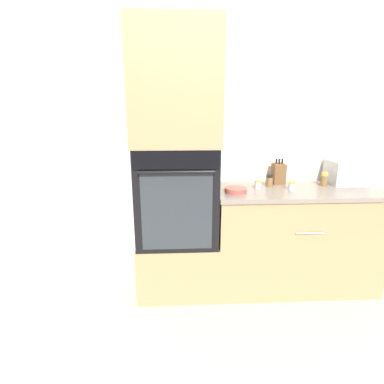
# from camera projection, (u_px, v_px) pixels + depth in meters

# --- Properties ---
(ground_plane) EXTENTS (12.00, 12.00, 0.00)m
(ground_plane) POSITION_uv_depth(u_px,v_px,m) (219.00, 305.00, 2.46)
(ground_plane) COLOR beige
(wall_back) EXTENTS (8.00, 0.05, 2.50)m
(wall_back) POSITION_uv_depth(u_px,v_px,m) (213.00, 143.00, 2.74)
(wall_back) COLOR silver
(wall_back) RESTS_ON ground_plane
(oven_cabinet_base) EXTENTS (0.67, 0.60, 0.47)m
(oven_cabinet_base) POSITION_uv_depth(u_px,v_px,m) (178.00, 262.00, 2.67)
(oven_cabinet_base) COLOR #A87F56
(oven_cabinet_base) RESTS_ON ground_plane
(wall_oven) EXTENTS (0.65, 0.64, 0.80)m
(wall_oven) POSITION_uv_depth(u_px,v_px,m) (177.00, 194.00, 2.50)
(wall_oven) COLOR black
(wall_oven) RESTS_ON oven_cabinet_base
(oven_cabinet_upper) EXTENTS (0.67, 0.60, 0.89)m
(oven_cabinet_upper) POSITION_uv_depth(u_px,v_px,m) (175.00, 87.00, 2.28)
(oven_cabinet_upper) COLOR #A87F56
(oven_cabinet_upper) RESTS_ON wall_oven
(counter_unit) EXTENTS (1.41, 0.63, 0.90)m
(counter_unit) POSITION_uv_depth(u_px,v_px,m) (293.00, 237.00, 2.66)
(counter_unit) COLOR #A87F56
(counter_unit) RESTS_ON ground_plane
(microwave) EXTENTS (0.30, 0.27, 0.21)m
(microwave) POSITION_uv_depth(u_px,v_px,m) (346.00, 172.00, 2.68)
(microwave) COLOR #B2B5BA
(microwave) RESTS_ON counter_unit
(knife_block) EXTENTS (0.11, 0.12, 0.23)m
(knife_block) POSITION_uv_depth(u_px,v_px,m) (278.00, 173.00, 2.69)
(knife_block) COLOR brown
(knife_block) RESTS_ON counter_unit
(bowl) EXTENTS (0.18, 0.18, 0.04)m
(bowl) POSITION_uv_depth(u_px,v_px,m) (236.00, 190.00, 2.42)
(bowl) COLOR #B24C42
(bowl) RESTS_ON counter_unit
(condiment_jar_near) EXTENTS (0.06, 0.06, 0.12)m
(condiment_jar_near) POSITION_uv_depth(u_px,v_px,m) (324.00, 179.00, 2.62)
(condiment_jar_near) COLOR brown
(condiment_jar_near) RESTS_ON counter_unit
(condiment_jar_mid) EXTENTS (0.05, 0.05, 0.10)m
(condiment_jar_mid) POSITION_uv_depth(u_px,v_px,m) (270.00, 181.00, 2.60)
(condiment_jar_mid) COLOR brown
(condiment_jar_mid) RESTS_ON counter_unit
(condiment_jar_far) EXTENTS (0.05, 0.05, 0.07)m
(condiment_jar_far) POSITION_uv_depth(u_px,v_px,m) (258.00, 185.00, 2.52)
(condiment_jar_far) COLOR silver
(condiment_jar_far) RESTS_ON counter_unit
(condiment_jar_back) EXTENTS (0.05, 0.05, 0.07)m
(condiment_jar_back) POSITION_uv_depth(u_px,v_px,m) (292.00, 186.00, 2.48)
(condiment_jar_back) COLOR silver
(condiment_jar_back) RESTS_ON counter_unit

